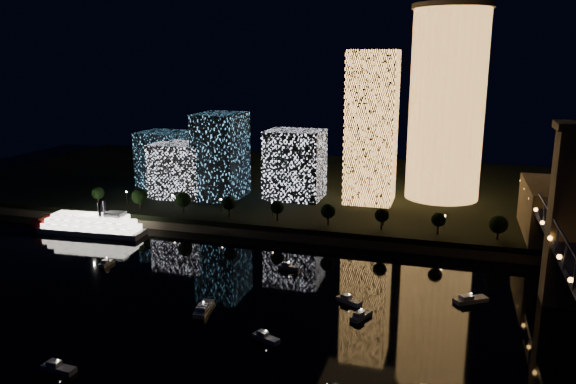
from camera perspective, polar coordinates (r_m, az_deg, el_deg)
name	(u,v)px	position (r m, az deg, el deg)	size (l,w,h in m)	color
ground	(285,357)	(132.73, -0.30, -16.40)	(520.00, 520.00, 0.00)	black
far_bank	(380,191)	(279.53, 9.34, 0.09)	(420.00, 160.00, 5.00)	black
seawall	(351,241)	(205.44, 6.43, -4.98)	(420.00, 6.00, 3.00)	#6B5E4C
tower_cylindrical	(447,104)	(255.78, 15.82, 8.61)	(34.00, 34.00, 83.42)	#FDAA51
tower_rectangular	(372,128)	(243.15, 8.49, 6.48)	(20.30, 20.30, 64.60)	#FDAA51
midrise_blocks	(220,162)	(257.29, -6.90, 3.07)	(90.25, 36.60, 37.73)	white
riverboat	(87,225)	(230.25, -19.77, -3.17)	(45.37, 12.31, 13.51)	silver
motorboats	(290,317)	(148.64, 0.17, -12.60)	(119.89, 75.13, 2.78)	silver
esplanade_trees	(273,207)	(215.99, -1.58, -1.50)	(165.97, 6.60, 8.80)	black
street_lamps	(272,206)	(222.49, -1.60, -1.44)	(132.70, 0.70, 5.65)	black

